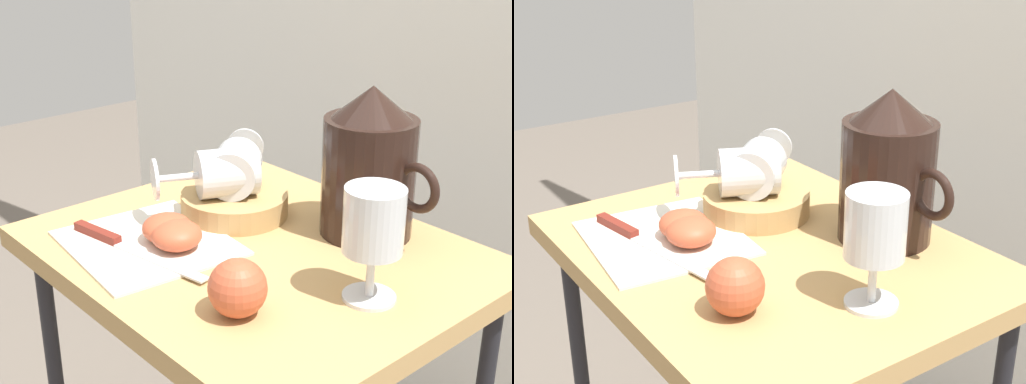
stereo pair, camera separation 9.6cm
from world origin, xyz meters
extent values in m
cube|color=tan|center=(0.00, 0.00, 0.67)|extent=(0.59, 0.47, 0.03)
cylinder|color=black|center=(-0.25, 0.20, 0.33)|extent=(0.02, 0.02, 0.66)
cube|color=silver|center=(-0.10, -0.11, 0.69)|extent=(0.24, 0.22, 0.00)
cylinder|color=tan|center=(-0.10, 0.05, 0.70)|extent=(0.16, 0.16, 0.03)
cylinder|color=black|center=(0.07, 0.15, 0.77)|extent=(0.13, 0.13, 0.17)
cylinder|color=#B23819|center=(0.07, 0.15, 0.74)|extent=(0.12, 0.12, 0.09)
cone|color=black|center=(0.07, 0.15, 0.87)|extent=(0.11, 0.11, 0.05)
torus|color=black|center=(0.15, 0.15, 0.78)|extent=(0.07, 0.01, 0.07)
cylinder|color=silver|center=(0.19, 0.01, 0.69)|extent=(0.06, 0.06, 0.00)
cylinder|color=silver|center=(0.19, 0.01, 0.72)|extent=(0.01, 0.01, 0.06)
cylinder|color=silver|center=(0.19, 0.01, 0.79)|extent=(0.07, 0.07, 0.08)
cylinder|color=#B23819|center=(0.19, 0.01, 0.77)|extent=(0.06, 0.06, 0.04)
cylinder|color=silver|center=(-0.11, 0.05, 0.76)|extent=(0.11, 0.11, 0.07)
cylinder|color=silver|center=(-0.15, 0.10, 0.76)|extent=(0.05, 0.05, 0.01)
cylinder|color=silver|center=(-0.17, 0.13, 0.76)|extent=(0.05, 0.04, 0.06)
cylinder|color=silver|center=(-0.10, 0.03, 0.76)|extent=(0.10, 0.11, 0.07)
cylinder|color=silver|center=(-0.13, -0.03, 0.76)|extent=(0.03, 0.06, 0.01)
cylinder|color=silver|center=(-0.15, -0.06, 0.76)|extent=(0.06, 0.03, 0.06)
ellipsoid|color=#C15133|center=(-0.09, -0.08, 0.71)|extent=(0.07, 0.07, 0.04)
ellipsoid|color=#C15133|center=(-0.06, -0.09, 0.71)|extent=(0.07, 0.07, 0.04)
sphere|color=#C15133|center=(0.12, -0.13, 0.72)|extent=(0.07, 0.07, 0.07)
cube|color=silver|center=(-0.04, -0.13, 0.69)|extent=(0.16, 0.04, 0.00)
cube|color=maroon|center=(-0.16, -0.15, 0.70)|extent=(0.09, 0.03, 0.01)
camera|label=1|loc=(0.67, -0.59, 1.13)|focal=51.47mm
camera|label=2|loc=(0.73, -0.51, 1.13)|focal=51.47mm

